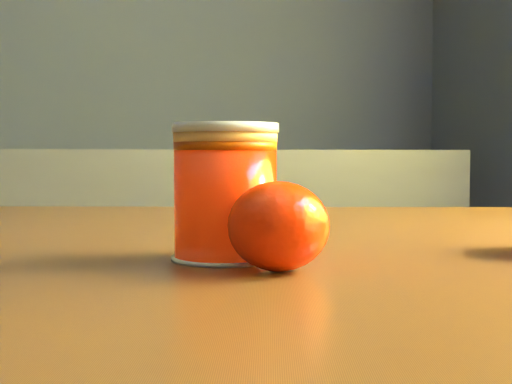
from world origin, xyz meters
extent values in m
cube|color=brown|center=(1.02, 0.19, 0.80)|extent=(1.22, 0.97, 0.04)
cylinder|color=#F32704|center=(0.88, 0.12, 0.86)|extent=(0.07, 0.07, 0.08)
cylinder|color=#F4B863|center=(0.88, 0.12, 0.90)|extent=(0.07, 0.07, 0.01)
cylinder|color=silver|center=(0.88, 0.12, 0.91)|extent=(0.07, 0.07, 0.00)
ellipsoid|color=#FF2B05|center=(0.90, 0.07, 0.85)|extent=(0.07, 0.07, 0.05)
camera|label=1|loc=(0.82, -0.34, 0.89)|focal=50.00mm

